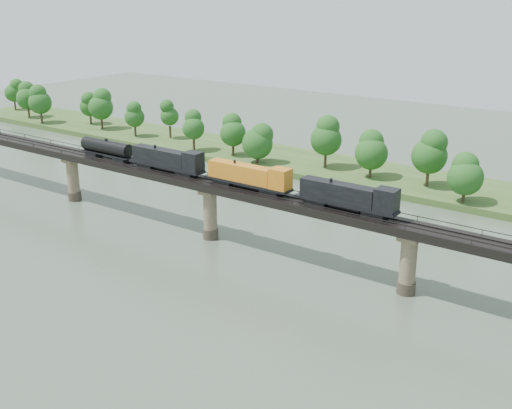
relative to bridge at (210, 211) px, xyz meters
The scene contains 6 objects.
ground 30.49m from the bridge, 90.00° to the right, with size 400.00×400.00×0.00m, color #3D4D3C.
far_bank 55.20m from the bridge, 90.00° to the left, with size 300.00×24.00×1.60m, color #335120.
bridge is the anchor object (origin of this frame).
bridge_superstructure 6.33m from the bridge, 90.00° to the left, with size 220.00×4.90×0.75m.
far_treeline 51.30m from the bridge, 99.23° to the left, with size 289.06×17.54×13.60m.
freight_train 8.76m from the bridge, ahead, with size 72.60×2.83×5.00m.
Camera 1 is at (74.30, -58.23, 45.93)m, focal length 45.00 mm.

